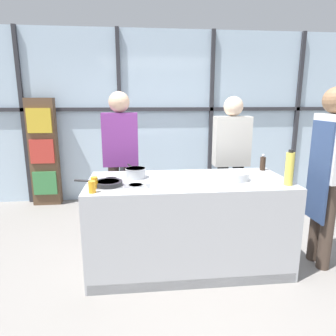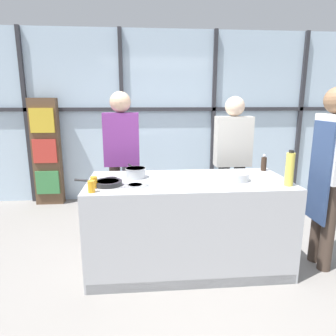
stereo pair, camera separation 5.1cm
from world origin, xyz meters
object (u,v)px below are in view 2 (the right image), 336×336
spectator_center_left (232,156)px  mixing_bowl (236,176)px  white_plate (223,175)px  oil_bottle (290,169)px  chef (330,166)px  juice_glass_far (94,182)px  pepper_grinder (264,163)px  spectator_far_left (122,154)px  saucepan (135,172)px  frying_pan (107,183)px  juice_glass_near (91,187)px

spectator_center_left → mixing_bowl: size_ratio=6.88×
white_plate → oil_bottle: size_ratio=0.83×
chef → juice_glass_far: bearing=91.8°
pepper_grinder → juice_glass_far: pepper_grinder is taller
oil_bottle → pepper_grinder: bearing=89.1°
pepper_grinder → juice_glass_far: size_ratio=1.82×
spectator_far_left → saucepan: size_ratio=4.83×
frying_pan → juice_glass_near: 0.24m
mixing_bowl → pepper_grinder: bearing=41.0°
white_plate → juice_glass_far: size_ratio=2.70×
white_plate → pepper_grinder: pepper_grinder is taller
chef → spectator_center_left: (-0.67, 0.98, -0.08)m
white_plate → juice_glass_near: (-1.27, -0.49, 0.04)m
oil_bottle → pepper_grinder: 0.61m
spectator_far_left → white_plate: (1.09, -0.70, -0.11)m
chef → pepper_grinder: (-0.47, 0.45, -0.06)m
mixing_bowl → pepper_grinder: (0.43, 0.38, 0.04)m
spectator_far_left → pepper_grinder: (1.60, -0.53, -0.03)m
chef → spectator_center_left: chef is taller
frying_pan → juice_glass_far: 0.13m
spectator_far_left → mixing_bowl: 1.48m
frying_pan → mixing_bowl: mixing_bowl is taller
frying_pan → pepper_grinder: 1.73m
oil_bottle → juice_glass_far: (-1.77, 0.09, -0.11)m
saucepan → juice_glass_near: bearing=-128.0°
spectator_center_left → pepper_grinder: 0.57m
saucepan → white_plate: 0.91m
oil_bottle → juice_glass_near: 1.77m
spectator_far_left → mixing_bowl: size_ratio=7.10×
spectator_far_left → white_plate: 1.30m
pepper_grinder → chef: bearing=-43.2°
spectator_far_left → oil_bottle: size_ratio=5.42×
saucepan → mixing_bowl: saucepan is taller
spectator_center_left → juice_glass_far: size_ratio=17.06×
juice_glass_near → juice_glass_far: same height
mixing_bowl → juice_glass_far: bearing=-174.0°
white_plate → mixing_bowl: mixing_bowl is taller
juice_glass_far → spectator_center_left: bearing=33.5°
saucepan → mixing_bowl: 1.00m
saucepan → pepper_grinder: pepper_grinder is taller
juice_glass_far → saucepan: bearing=41.8°
oil_bottle → juice_glass_far: oil_bottle is taller
spectator_center_left → white_plate: spectator_center_left is taller
juice_glass_near → juice_glass_far: bearing=90.0°
white_plate → juice_glass_far: (-1.27, -0.35, 0.04)m
frying_pan → juice_glass_far: juice_glass_far is taller
chef → white_plate: bearing=74.3°
spectator_center_left → frying_pan: size_ratio=3.81×
spectator_far_left → pepper_grinder: bearing=161.6°
chef → juice_glass_near: size_ratio=17.85×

